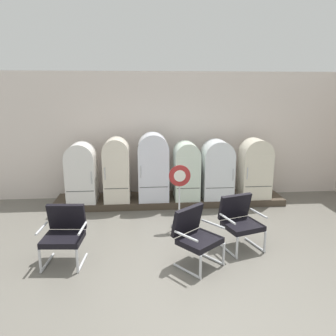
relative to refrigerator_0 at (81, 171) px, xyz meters
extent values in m
cube|color=#67635B|center=(2.07, -2.91, -0.91)|extent=(12.00, 10.00, 0.05)
cube|color=silver|center=(2.07, 0.75, 0.69)|extent=(11.76, 0.12, 3.15)
cube|color=#47443F|center=(2.07, 0.75, 1.91)|extent=(11.76, 0.07, 0.06)
cube|color=#42372B|center=(2.07, 0.12, -0.81)|extent=(5.50, 0.95, 0.16)
cube|color=white|center=(0.00, 0.00, -0.20)|extent=(0.66, 0.64, 1.05)
cylinder|color=white|center=(0.00, 0.00, 0.33)|extent=(0.66, 0.62, 0.66)
cube|color=#383838|center=(0.00, -0.32, -0.39)|extent=(0.61, 0.01, 0.01)
cylinder|color=silver|center=(0.27, -0.33, -0.07)|extent=(0.02, 0.02, 0.28)
cube|color=silver|center=(0.81, 0.02, -0.13)|extent=(0.59, 0.67, 1.19)
cylinder|color=silver|center=(0.81, 0.02, 0.46)|extent=(0.59, 0.66, 0.59)
cube|color=#383838|center=(0.81, -0.32, -0.35)|extent=(0.55, 0.01, 0.01)
cylinder|color=silver|center=(0.57, -0.33, 0.01)|extent=(0.02, 0.02, 0.28)
cube|color=white|center=(1.66, 0.01, -0.11)|extent=(0.71, 0.66, 1.23)
cylinder|color=white|center=(1.66, 0.01, 0.50)|extent=(0.71, 0.64, 0.71)
cube|color=#383838|center=(1.66, -0.32, -0.33)|extent=(0.65, 0.01, 0.01)
cylinder|color=silver|center=(1.37, -0.33, 0.03)|extent=(0.02, 0.02, 0.28)
cube|color=silver|center=(2.45, 0.02, -0.19)|extent=(0.58, 0.67, 1.08)
cylinder|color=silver|center=(2.45, 0.02, 0.35)|extent=(0.58, 0.66, 0.58)
cube|color=#383838|center=(2.45, -0.32, -0.38)|extent=(0.54, 0.01, 0.01)
cylinder|color=silver|center=(2.22, -0.33, -0.06)|extent=(0.02, 0.02, 0.28)
cube|color=white|center=(3.20, 0.00, -0.20)|extent=(0.71, 0.64, 1.05)
cylinder|color=white|center=(3.20, 0.00, 0.32)|extent=(0.71, 0.63, 0.71)
cube|color=#383838|center=(3.20, -0.32, -0.39)|extent=(0.66, 0.01, 0.01)
cylinder|color=silver|center=(3.49, -0.33, -0.08)|extent=(0.02, 0.02, 0.28)
cube|color=beige|center=(4.12, -0.03, -0.19)|extent=(0.70, 0.58, 1.08)
cylinder|color=beige|center=(4.12, -0.03, 0.35)|extent=(0.70, 0.57, 0.70)
cube|color=#383838|center=(4.12, -0.32, -0.38)|extent=(0.64, 0.01, 0.01)
cylinder|color=silver|center=(3.83, -0.33, -0.06)|extent=(0.02, 0.02, 0.28)
cylinder|color=silver|center=(-0.14, -2.55, -0.86)|extent=(0.08, 0.56, 0.04)
cylinder|color=silver|center=(-0.17, -2.81, -0.68)|extent=(0.04, 0.04, 0.37)
cylinder|color=silver|center=(0.42, -2.60, -0.86)|extent=(0.08, 0.56, 0.04)
cylinder|color=silver|center=(0.40, -2.86, -0.68)|extent=(0.04, 0.04, 0.37)
cube|color=black|center=(0.14, -2.58, -0.45)|extent=(0.64, 0.55, 0.09)
cube|color=black|center=(0.16, -2.31, -0.18)|extent=(0.61, 0.21, 0.46)
cylinder|color=silver|center=(-0.18, -2.55, -0.27)|extent=(0.07, 0.46, 0.04)
cylinder|color=silver|center=(0.46, -2.60, -0.27)|extent=(0.07, 0.46, 0.04)
cylinder|color=silver|center=(2.85, -2.41, -0.86)|extent=(0.21, 0.54, 0.04)
cylinder|color=silver|center=(2.93, -2.65, -0.68)|extent=(0.05, 0.05, 0.37)
cylinder|color=silver|center=(3.39, -2.23, -0.86)|extent=(0.21, 0.54, 0.04)
cylinder|color=silver|center=(3.46, -2.48, -0.68)|extent=(0.05, 0.05, 0.37)
cube|color=black|center=(3.12, -2.32, -0.45)|extent=(0.73, 0.67, 0.09)
cube|color=black|center=(3.04, -2.07, -0.18)|extent=(0.62, 0.34, 0.46)
cylinder|color=silver|center=(2.81, -2.42, -0.27)|extent=(0.17, 0.45, 0.04)
cylinder|color=silver|center=(3.42, -2.22, -0.27)|extent=(0.17, 0.45, 0.04)
cylinder|color=silver|center=(2.06, -2.99, -0.86)|extent=(0.38, 0.46, 0.04)
cylinder|color=silver|center=(2.22, -3.19, -0.68)|extent=(0.06, 0.06, 0.37)
cylinder|color=silver|center=(2.50, -2.63, -0.86)|extent=(0.38, 0.46, 0.04)
cylinder|color=silver|center=(2.66, -2.83, -0.68)|extent=(0.06, 0.06, 0.37)
cube|color=black|center=(2.28, -2.81, -0.45)|extent=(0.79, 0.77, 0.09)
cube|color=black|center=(2.11, -2.60, -0.18)|extent=(0.57, 0.51, 0.46)
cylinder|color=silver|center=(2.03, -3.01, -0.27)|extent=(0.32, 0.38, 0.04)
cylinder|color=silver|center=(2.52, -2.60, -0.27)|extent=(0.32, 0.38, 0.04)
cylinder|color=#2D2D30|center=(2.13, -1.33, -0.87)|extent=(0.32, 0.32, 0.03)
cylinder|color=silver|center=(2.13, -1.33, -0.32)|extent=(0.04, 0.04, 1.06)
cylinder|color=maroon|center=(2.13, -1.36, 0.21)|extent=(0.42, 0.02, 0.42)
cylinder|color=white|center=(2.13, -1.37, 0.21)|extent=(0.23, 0.00, 0.23)
camera|label=1|loc=(1.41, -7.33, 1.85)|focal=34.34mm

